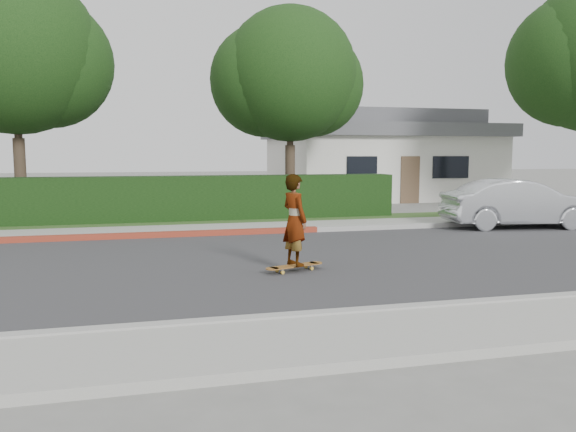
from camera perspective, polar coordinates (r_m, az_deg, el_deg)
name	(u,v)px	position (r m, az deg, el deg)	size (l,w,h in m)	color
ground	(328,260)	(11.73, 4.11, -4.50)	(120.00, 120.00, 0.00)	slate
road	(328,260)	(11.72, 4.11, -4.48)	(60.00, 8.00, 0.01)	#2D2D30
curb_near	(422,309)	(8.02, 13.49, -9.21)	(60.00, 0.20, 0.15)	#9E9E99
sidewalk_near	(458,330)	(7.28, 16.84, -11.05)	(60.00, 1.60, 0.12)	gray
curb_far	(282,231)	(15.61, -0.63, -1.50)	(60.00, 0.20, 0.15)	#9E9E99
curb_red_section	(93,237)	(15.24, -19.24, -2.03)	(12.00, 0.21, 0.15)	maroon
sidewalk_far	(275,227)	(16.48, -1.37, -1.14)	(60.00, 1.60, 0.12)	gray
planting_strip	(264,221)	(18.03, -2.50, -0.53)	(60.00, 1.60, 0.10)	#2D4C1E
hedge	(167,200)	(18.20, -12.20, 1.61)	(15.00, 1.00, 1.50)	black
tree_left	(15,56)	(20.23, -25.99, 14.42)	(5.99, 5.21, 8.00)	#33261C
tree_center	(288,79)	(20.93, 0.04, 13.75)	(5.66, 4.84, 7.44)	#33261C
house	(378,156)	(29.33, 9.18, 6.05)	(10.60, 8.60, 4.30)	beige
skateboard	(295,266)	(10.55, 0.67, -5.11)	(1.24, 0.63, 0.11)	gold
skateboarder	(295,220)	(10.41, 0.68, -0.41)	(0.62, 0.41, 1.71)	white
car_silver	(519,204)	(18.06, 22.38, 1.16)	(1.53, 4.40, 1.45)	silver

